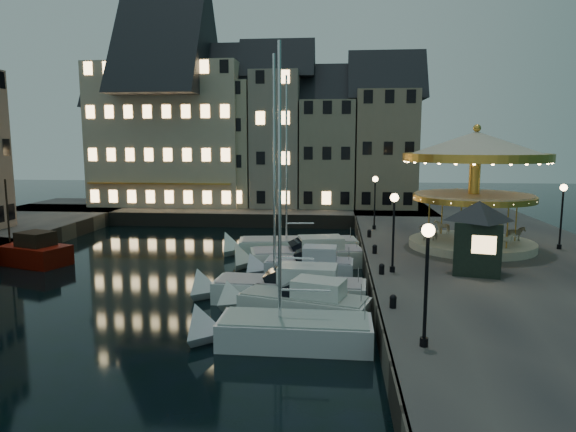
# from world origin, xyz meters

# --- Properties ---
(ground) EXTENTS (160.00, 160.00, 0.00)m
(ground) POSITION_xyz_m (0.00, 0.00, 0.00)
(ground) COLOR black
(ground) RESTS_ON ground
(quay_east) EXTENTS (16.00, 56.00, 1.30)m
(quay_east) POSITION_xyz_m (14.00, 6.00, 0.65)
(quay_east) COLOR #474442
(quay_east) RESTS_ON ground
(quay_north) EXTENTS (44.00, 12.00, 1.30)m
(quay_north) POSITION_xyz_m (-8.00, 28.00, 0.65)
(quay_north) COLOR #474442
(quay_north) RESTS_ON ground
(quaywall_e) EXTENTS (0.15, 44.00, 1.30)m
(quaywall_e) POSITION_xyz_m (6.00, 6.00, 0.65)
(quaywall_e) COLOR #47423A
(quaywall_e) RESTS_ON ground
(quaywall_n) EXTENTS (48.00, 0.15, 1.30)m
(quaywall_n) POSITION_xyz_m (-6.00, 22.00, 0.65)
(quaywall_n) COLOR #47423A
(quaywall_n) RESTS_ON ground
(streetlamp_a) EXTENTS (0.44, 0.44, 4.17)m
(streetlamp_a) POSITION_xyz_m (7.20, -9.00, 4.02)
(streetlamp_a) COLOR black
(streetlamp_a) RESTS_ON quay_east
(streetlamp_b) EXTENTS (0.44, 0.44, 4.17)m
(streetlamp_b) POSITION_xyz_m (7.20, 1.00, 4.02)
(streetlamp_b) COLOR black
(streetlamp_b) RESTS_ON quay_east
(streetlamp_c) EXTENTS (0.44, 0.44, 4.17)m
(streetlamp_c) POSITION_xyz_m (7.20, 14.50, 4.02)
(streetlamp_c) COLOR black
(streetlamp_c) RESTS_ON quay_east
(streetlamp_d) EXTENTS (0.44, 0.44, 4.17)m
(streetlamp_d) POSITION_xyz_m (18.50, 8.00, 4.02)
(streetlamp_d) COLOR black
(streetlamp_d) RESTS_ON quay_east
(bollard_a) EXTENTS (0.30, 0.30, 0.57)m
(bollard_a) POSITION_xyz_m (6.60, -5.00, 1.60)
(bollard_a) COLOR black
(bollard_a) RESTS_ON quay_east
(bollard_b) EXTENTS (0.30, 0.30, 0.57)m
(bollard_b) POSITION_xyz_m (6.60, 0.50, 1.60)
(bollard_b) COLOR black
(bollard_b) RESTS_ON quay_east
(bollard_c) EXTENTS (0.30, 0.30, 0.57)m
(bollard_c) POSITION_xyz_m (6.60, 5.50, 1.60)
(bollard_c) COLOR black
(bollard_c) RESTS_ON quay_east
(bollard_d) EXTENTS (0.30, 0.30, 0.57)m
(bollard_d) POSITION_xyz_m (6.60, 11.00, 1.60)
(bollard_d) COLOR black
(bollard_d) RESTS_ON quay_east
(townhouse_na) EXTENTS (5.50, 8.00, 12.80)m
(townhouse_na) POSITION_xyz_m (-19.50, 30.00, 7.78)
(townhouse_na) COLOR gray
(townhouse_na) RESTS_ON quay_north
(townhouse_nb) EXTENTS (6.16, 8.00, 13.80)m
(townhouse_nb) POSITION_xyz_m (-14.05, 30.00, 8.28)
(townhouse_nb) COLOR slate
(townhouse_nb) RESTS_ON quay_north
(townhouse_nc) EXTENTS (6.82, 8.00, 14.80)m
(townhouse_nc) POSITION_xyz_m (-8.00, 30.00, 8.78)
(townhouse_nc) COLOR #B1A689
(townhouse_nc) RESTS_ON quay_north
(townhouse_nd) EXTENTS (5.50, 8.00, 15.80)m
(townhouse_nd) POSITION_xyz_m (-2.25, 30.00, 9.28)
(townhouse_nd) COLOR gray
(townhouse_nd) RESTS_ON quay_north
(townhouse_ne) EXTENTS (6.16, 8.00, 12.80)m
(townhouse_ne) POSITION_xyz_m (3.20, 30.00, 7.78)
(townhouse_ne) COLOR gray
(townhouse_ne) RESTS_ON quay_north
(townhouse_nf) EXTENTS (6.82, 8.00, 13.80)m
(townhouse_nf) POSITION_xyz_m (9.25, 30.00, 8.28)
(townhouse_nf) COLOR gray
(townhouse_nf) RESTS_ON quay_north
(hotel_corner) EXTENTS (17.60, 9.00, 16.80)m
(hotel_corner) POSITION_xyz_m (-14.00, 30.00, 9.78)
(hotel_corner) COLOR beige
(hotel_corner) RESTS_ON quay_north
(motorboat_a) EXTENTS (7.16, 2.41, 11.97)m
(motorboat_a) POSITION_xyz_m (2.06, -6.20, 0.54)
(motorboat_a) COLOR silver
(motorboat_a) RESTS_ON ground
(motorboat_b) EXTENTS (7.00, 3.76, 2.15)m
(motorboat_b) POSITION_xyz_m (2.38, -2.96, 0.64)
(motorboat_b) COLOR silver
(motorboat_b) RESTS_ON ground
(motorboat_c) EXTENTS (8.78, 2.77, 11.63)m
(motorboat_c) POSITION_xyz_m (1.50, -0.58, 0.68)
(motorboat_c) COLOR silver
(motorboat_c) RESTS_ON ground
(motorboat_d) EXTENTS (6.28, 2.22, 2.15)m
(motorboat_d) POSITION_xyz_m (2.22, 4.19, 0.63)
(motorboat_d) COLOR silver
(motorboat_d) RESTS_ON ground
(motorboat_e) EXTENTS (8.51, 4.16, 2.15)m
(motorboat_e) POSITION_xyz_m (1.97, 7.10, 0.64)
(motorboat_e) COLOR silver
(motorboat_e) RESTS_ON ground
(motorboat_f) EXTENTS (9.65, 3.70, 12.75)m
(motorboat_f) POSITION_xyz_m (0.90, 10.69, 0.53)
(motorboat_f) COLOR silver
(motorboat_f) RESTS_ON ground
(red_fishing_boat) EXTENTS (7.52, 4.61, 5.83)m
(red_fishing_boat) POSITION_xyz_m (-16.84, 6.25, 0.69)
(red_fishing_boat) COLOR #600B03
(red_fishing_boat) RESTS_ON ground
(carousel) EXTENTS (9.04, 9.04, 7.91)m
(carousel) POSITION_xyz_m (12.96, 7.81, 6.51)
(carousel) COLOR #C3B39B
(carousel) RESTS_ON quay_east
(ticket_kiosk) EXTENTS (3.67, 3.67, 4.31)m
(ticket_kiosk) POSITION_xyz_m (11.57, 1.29, 3.86)
(ticket_kiosk) COLOR black
(ticket_kiosk) RESTS_ON quay_east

